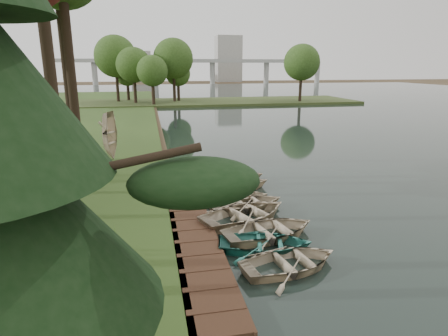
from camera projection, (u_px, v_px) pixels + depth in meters
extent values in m
plane|color=#3D2F1D|center=(224.00, 213.00, 16.53)|extent=(300.00, 300.00, 0.00)
cube|color=#392216|center=(188.00, 213.00, 16.19)|extent=(1.60, 16.00, 0.30)
cube|color=#35431D|center=(212.00, 102.00, 65.27)|extent=(50.00, 14.00, 0.45)
cylinder|color=black|center=(69.00, 88.00, 60.13)|extent=(0.50, 0.50, 4.80)
sphere|color=#2F4D1A|center=(67.00, 65.00, 59.18)|extent=(5.60, 5.60, 5.60)
cylinder|color=black|center=(112.00, 88.00, 61.40)|extent=(0.50, 0.50, 4.80)
sphere|color=#2F4D1A|center=(110.00, 65.00, 60.45)|extent=(5.60, 5.60, 5.60)
cylinder|color=black|center=(153.00, 87.00, 62.67)|extent=(0.50, 0.50, 4.80)
sphere|color=#2F4D1A|center=(152.00, 65.00, 61.72)|extent=(5.60, 5.60, 5.60)
cylinder|color=black|center=(193.00, 87.00, 63.95)|extent=(0.50, 0.50, 4.80)
sphere|color=#2F4D1A|center=(192.00, 65.00, 63.00)|extent=(5.60, 5.60, 5.60)
cylinder|color=black|center=(231.00, 86.00, 65.22)|extent=(0.50, 0.50, 4.80)
sphere|color=#2F4D1A|center=(231.00, 65.00, 64.27)|extent=(5.60, 5.60, 5.60)
cylinder|color=black|center=(268.00, 86.00, 66.49)|extent=(0.50, 0.50, 4.80)
sphere|color=#2F4D1A|center=(268.00, 65.00, 65.54)|extent=(5.60, 5.60, 5.60)
cylinder|color=black|center=(303.00, 86.00, 67.76)|extent=(0.50, 0.50, 4.80)
sphere|color=#2F4D1A|center=(304.00, 65.00, 66.81)|extent=(5.60, 5.60, 5.60)
cube|color=#A5A5A0|center=(184.00, 61.00, 129.79)|extent=(90.00, 4.00, 1.20)
cylinder|color=#A5A5A0|center=(95.00, 73.00, 125.12)|extent=(1.80, 1.80, 8.00)
cylinder|color=#A5A5A0|center=(155.00, 73.00, 128.94)|extent=(1.80, 1.80, 8.00)
cylinder|color=#A5A5A0|center=(212.00, 73.00, 132.75)|extent=(1.80, 1.80, 8.00)
cylinder|color=#A5A5A0|center=(266.00, 72.00, 136.57)|extent=(1.80, 1.80, 8.00)
cylinder|color=#A5A5A0|center=(317.00, 72.00, 140.38)|extent=(1.80, 1.80, 8.00)
cube|color=#A5A5A0|center=(228.00, 59.00, 152.25)|extent=(10.00, 8.00, 18.00)
cube|color=#A5A5A0|center=(141.00, 67.00, 151.09)|extent=(8.00, 8.00, 12.00)
imported|color=tan|center=(291.00, 259.00, 11.82)|extent=(3.68, 2.92, 0.69)
imported|color=#276E61|center=(265.00, 242.00, 13.04)|extent=(3.69, 2.98, 0.67)
imported|color=tan|center=(270.00, 228.00, 14.00)|extent=(4.14, 3.32, 0.76)
imported|color=tan|center=(246.00, 212.00, 15.51)|extent=(4.79, 4.15, 0.83)
imported|color=tan|center=(246.00, 201.00, 16.83)|extent=(3.78, 2.94, 0.72)
imported|color=tan|center=(236.00, 194.00, 17.90)|extent=(3.37, 2.64, 0.64)
imported|color=tan|center=(234.00, 182.00, 19.52)|extent=(3.79, 2.78, 0.76)
imported|color=tan|center=(231.00, 175.00, 20.73)|extent=(3.76, 2.73, 0.77)
imported|color=tan|center=(112.00, 155.00, 24.76)|extent=(3.77, 3.22, 0.66)
cylinder|color=black|center=(53.00, 95.00, 14.03)|extent=(0.44, 0.44, 9.86)
cylinder|color=black|center=(72.00, 80.00, 18.64)|extent=(0.45, 0.45, 10.63)
cylinder|color=black|center=(66.00, 66.00, 23.11)|extent=(0.48, 0.48, 12.02)
cone|color=#3F661E|center=(110.00, 239.00, 12.22)|extent=(0.60, 0.60, 1.08)
cone|color=#3F661E|center=(146.00, 182.00, 18.12)|extent=(0.60, 0.60, 1.11)
cone|color=#3F661E|center=(107.00, 170.00, 20.49)|extent=(0.60, 0.60, 0.97)
cone|color=#3F661E|center=(154.00, 170.00, 20.48)|extent=(0.60, 0.60, 0.99)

